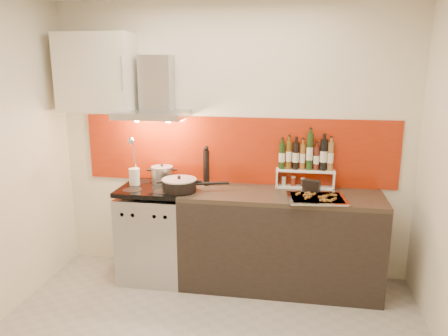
% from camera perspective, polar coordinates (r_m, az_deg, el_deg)
% --- Properties ---
extents(back_wall, '(3.40, 0.02, 2.60)m').
position_cam_1_polar(back_wall, '(4.19, 1.03, 3.42)').
color(back_wall, silver).
rests_on(back_wall, ground).
extents(backsplash, '(3.00, 0.02, 0.64)m').
position_cam_1_polar(backsplash, '(4.19, 1.68, 2.29)').
color(backsplash, '#931F08').
rests_on(backsplash, back_wall).
extents(range_stove, '(0.60, 0.60, 0.91)m').
position_cam_1_polar(range_stove, '(4.31, -8.99, -8.39)').
color(range_stove, '#B7B7BA').
rests_on(range_stove, ground).
extents(counter, '(1.80, 0.60, 0.90)m').
position_cam_1_polar(counter, '(4.10, 7.35, -9.33)').
color(counter, black).
rests_on(counter, ground).
extents(range_hood, '(0.62, 0.50, 0.61)m').
position_cam_1_polar(range_hood, '(4.14, -9.04, 9.31)').
color(range_hood, '#B7B7BA').
rests_on(range_hood, back_wall).
extents(upper_cabinet, '(0.70, 0.35, 0.72)m').
position_cam_1_polar(upper_cabinet, '(4.33, -16.27, 11.87)').
color(upper_cabinet, silver).
rests_on(upper_cabinet, back_wall).
extents(stock_pot, '(0.21, 0.21, 0.18)m').
position_cam_1_polar(stock_pot, '(4.26, -8.08, -0.82)').
color(stock_pot, '#B7B7BA').
rests_on(stock_pot, range_stove).
extents(saute_pan, '(0.60, 0.32, 0.15)m').
position_cam_1_polar(saute_pan, '(3.97, -5.77, -2.18)').
color(saute_pan, black).
rests_on(saute_pan, range_stove).
extents(utensil_jar, '(0.10, 0.15, 0.48)m').
position_cam_1_polar(utensil_jar, '(4.20, -11.68, -0.44)').
color(utensil_jar, silver).
rests_on(utensil_jar, range_stove).
extents(pepper_mill, '(0.06, 0.06, 0.38)m').
position_cam_1_polar(pepper_mill, '(4.13, -2.33, 0.22)').
color(pepper_mill, black).
rests_on(pepper_mill, counter).
extents(step_shelf, '(0.54, 0.15, 0.52)m').
position_cam_1_polar(step_shelf, '(4.11, 10.68, 0.63)').
color(step_shelf, white).
rests_on(step_shelf, counter).
extents(caddy_box, '(0.16, 0.11, 0.13)m').
position_cam_1_polar(caddy_box, '(3.97, 11.33, -2.46)').
color(caddy_box, black).
rests_on(caddy_box, counter).
extents(baking_tray, '(0.53, 0.43, 0.03)m').
position_cam_1_polar(baking_tray, '(3.81, 12.02, -3.88)').
color(baking_tray, silver).
rests_on(baking_tray, counter).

